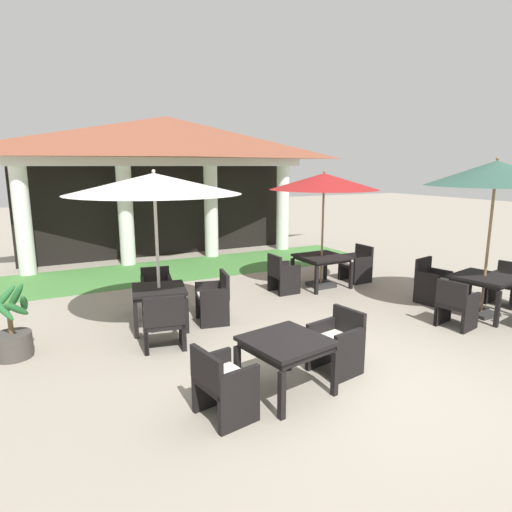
# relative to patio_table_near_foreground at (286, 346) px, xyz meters

# --- Properties ---
(ground_plane) EXTENTS (60.00, 60.00, 0.00)m
(ground_plane) POSITION_rel_patio_table_near_foreground_xyz_m (1.05, -0.25, -0.60)
(ground_plane) COLOR #9E9384
(background_pavilion) EXTENTS (8.86, 2.43, 4.12)m
(background_pavilion) POSITION_rel_patio_table_near_foreground_xyz_m (1.05, 8.34, 2.54)
(background_pavilion) COLOR white
(background_pavilion) RESTS_ON ground
(lawn_strip) EXTENTS (10.66, 2.63, 0.01)m
(lawn_strip) POSITION_rel_patio_table_near_foreground_xyz_m (1.05, 6.96, -0.60)
(lawn_strip) COLOR #47843D
(lawn_strip) RESTS_ON ground
(patio_table_near_foreground) EXTENTS (1.07, 1.07, 0.70)m
(patio_table_near_foreground) POSITION_rel_patio_table_near_foreground_xyz_m (0.00, 0.00, 0.00)
(patio_table_near_foreground) COLOR black
(patio_table_near_foreground) RESTS_ON ground
(patio_chair_near_foreground_east) EXTENTS (0.66, 0.65, 0.85)m
(patio_chair_near_foreground_east) POSITION_rel_patio_table_near_foreground_xyz_m (0.91, 0.16, -0.20)
(patio_chair_near_foreground_east) COLOR black
(patio_chair_near_foreground_east) RESTS_ON ground
(patio_chair_near_foreground_west) EXTENTS (0.62, 0.69, 0.83)m
(patio_chair_near_foreground_west) POSITION_rel_patio_table_near_foreground_xyz_m (-0.91, -0.16, -0.19)
(patio_chair_near_foreground_west) COLOR black
(patio_chair_near_foreground_west) RESTS_ON ground
(patio_table_mid_left) EXTENTS (1.16, 1.16, 0.76)m
(patio_table_mid_left) POSITION_rel_patio_table_near_foreground_xyz_m (4.77, 0.75, 0.06)
(patio_table_mid_left) COLOR black
(patio_table_mid_left) RESTS_ON ground
(patio_umbrella_mid_left) EXTENTS (2.40, 2.40, 2.91)m
(patio_umbrella_mid_left) POSITION_rel_patio_table_near_foreground_xyz_m (4.77, 0.75, 2.01)
(patio_umbrella_mid_left) COLOR #2D2D2D
(patio_umbrella_mid_left) RESTS_ON ground
(patio_chair_mid_left_north) EXTENTS (0.66, 0.63, 0.90)m
(patio_chair_mid_left_north) POSITION_rel_patio_table_near_foreground_xyz_m (4.56, 1.76, -0.18)
(patio_chair_mid_left_north) COLOR black
(patio_chair_mid_left_north) RESTS_ON ground
(patio_chair_mid_left_east) EXTENTS (0.66, 0.65, 0.85)m
(patio_chair_mid_left_east) POSITION_rel_patio_table_near_foreground_xyz_m (5.77, 0.96, -0.20)
(patio_chair_mid_left_east) COLOR black
(patio_chair_mid_left_east) RESTS_ON ground
(patio_chair_mid_left_west) EXTENTS (0.61, 0.64, 0.86)m
(patio_chair_mid_left_west) POSITION_rel_patio_table_near_foreground_xyz_m (3.77, 0.54, -0.20)
(patio_chair_mid_left_west) COLOR black
(patio_chair_mid_left_west) RESTS_ON ground
(patio_table_mid_right) EXTENTS (1.05, 1.05, 0.71)m
(patio_table_mid_right) POSITION_rel_patio_table_near_foreground_xyz_m (-0.77, 2.92, 0.01)
(patio_table_mid_right) COLOR black
(patio_table_mid_right) RESTS_ON ground
(patio_umbrella_mid_right) EXTENTS (2.87, 2.87, 2.71)m
(patio_umbrella_mid_right) POSITION_rel_patio_table_near_foreground_xyz_m (-0.77, 2.92, 1.86)
(patio_umbrella_mid_right) COLOR #2D2D2D
(patio_umbrella_mid_right) RESTS_ON ground
(patio_chair_mid_right_north) EXTENTS (0.66, 0.65, 0.82)m
(patio_chair_mid_right_north) POSITION_rel_patio_table_near_foreground_xyz_m (-0.58, 3.85, -0.20)
(patio_chair_mid_right_north) COLOR black
(patio_chair_mid_right_north) RESTS_ON ground
(patio_chair_mid_right_east) EXTENTS (0.63, 0.70, 0.91)m
(patio_chair_mid_right_east) POSITION_rel_patio_table_near_foreground_xyz_m (0.17, 2.73, -0.17)
(patio_chair_mid_right_east) COLOR black
(patio_chair_mid_right_east) RESTS_ON ground
(patio_chair_mid_right_south) EXTENTS (0.71, 0.62, 0.88)m
(patio_chair_mid_right_south) POSITION_rel_patio_table_near_foreground_xyz_m (-0.96, 1.99, -0.20)
(patio_chair_mid_right_south) COLOR black
(patio_chair_mid_right_south) RESTS_ON ground
(patio_table_far_back) EXTENTS (1.05, 1.05, 0.73)m
(patio_table_far_back) POSITION_rel_patio_table_near_foreground_xyz_m (3.27, 3.78, 0.04)
(patio_table_far_back) COLOR black
(patio_table_far_back) RESTS_ON ground
(patio_umbrella_far_back) EXTENTS (2.44, 2.44, 2.66)m
(patio_umbrella_far_back) POSITION_rel_patio_table_near_foreground_xyz_m (3.27, 3.78, 1.79)
(patio_umbrella_far_back) COLOR #2D2D2D
(patio_umbrella_far_back) RESTS_ON ground
(patio_chair_far_back_east) EXTENTS (0.57, 0.62, 0.87)m
(patio_chair_far_back_east) POSITION_rel_patio_table_near_foreground_xyz_m (4.32, 3.79, -0.20)
(patio_chair_far_back_east) COLOR black
(patio_chair_far_back_east) RESTS_ON ground
(patio_chair_far_back_west) EXTENTS (0.54, 0.56, 0.86)m
(patio_chair_far_back_west) POSITION_rel_patio_table_near_foreground_xyz_m (2.21, 3.77, -0.20)
(patio_chair_far_back_west) COLOR black
(patio_chair_far_back_west) RESTS_ON ground
(potted_palm_left_edge) EXTENTS (0.63, 0.65, 1.12)m
(potted_palm_left_edge) POSITION_rel_patio_table_near_foreground_xyz_m (-3.02, 2.71, -0.27)
(potted_palm_left_edge) COLOR #47423D
(potted_palm_left_edge) RESTS_ON ground
(terracotta_urn) EXTENTS (0.26, 0.26, 0.47)m
(terracotta_urn) POSITION_rel_patio_table_near_foreground_xyz_m (-0.24, 5.31, -0.40)
(terracotta_urn) COLOR #9E5633
(terracotta_urn) RESTS_ON ground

